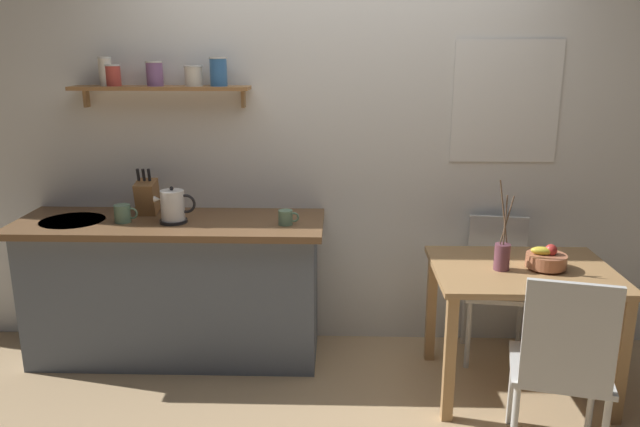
{
  "coord_description": "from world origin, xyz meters",
  "views": [
    {
      "loc": [
        0.0,
        -3.22,
        1.89
      ],
      "look_at": [
        -0.1,
        0.25,
        0.95
      ],
      "focal_mm": 34.79,
      "sensor_mm": 36.0,
      "label": 1
    }
  ],
  "objects_px": {
    "electric_kettle": "(173,207)",
    "coffee_mug_spare": "(286,217)",
    "dining_table": "(521,288)",
    "fruit_bowl": "(546,259)",
    "dining_chair_near": "(562,362)",
    "coffee_mug_by_sink": "(123,214)",
    "twig_vase": "(502,255)",
    "knife_block": "(147,196)",
    "dining_chair_far": "(497,279)"
  },
  "relations": [
    {
      "from": "dining_chair_far",
      "to": "coffee_mug_spare",
      "type": "relative_size",
      "value": 7.19
    },
    {
      "from": "dining_chair_far",
      "to": "coffee_mug_by_sink",
      "type": "bearing_deg",
      "value": -175.88
    },
    {
      "from": "electric_kettle",
      "to": "fruit_bowl",
      "type": "bearing_deg",
      "value": -7.54
    },
    {
      "from": "dining_table",
      "to": "coffee_mug_spare",
      "type": "bearing_deg",
      "value": 169.35
    },
    {
      "from": "dining_table",
      "to": "dining_chair_near",
      "type": "distance_m",
      "value": 0.66
    },
    {
      "from": "dining_chair_near",
      "to": "electric_kettle",
      "type": "relative_size",
      "value": 3.88
    },
    {
      "from": "dining_chair_near",
      "to": "coffee_mug_by_sink",
      "type": "distance_m",
      "value": 2.49
    },
    {
      "from": "electric_kettle",
      "to": "knife_block",
      "type": "relative_size",
      "value": 0.83
    },
    {
      "from": "dining_chair_near",
      "to": "fruit_bowl",
      "type": "xyz_separation_m",
      "value": [
        0.11,
        0.65,
        0.26
      ]
    },
    {
      "from": "electric_kettle",
      "to": "coffee_mug_by_sink",
      "type": "height_order",
      "value": "electric_kettle"
    },
    {
      "from": "coffee_mug_spare",
      "to": "dining_table",
      "type": "bearing_deg",
      "value": -10.65
    },
    {
      "from": "dining_chair_far",
      "to": "twig_vase",
      "type": "height_order",
      "value": "twig_vase"
    },
    {
      "from": "twig_vase",
      "to": "knife_block",
      "type": "bearing_deg",
      "value": 166.92
    },
    {
      "from": "dining_chair_far",
      "to": "electric_kettle",
      "type": "height_order",
      "value": "electric_kettle"
    },
    {
      "from": "dining_table",
      "to": "fruit_bowl",
      "type": "bearing_deg",
      "value": -2.87
    },
    {
      "from": "electric_kettle",
      "to": "twig_vase",
      "type": "bearing_deg",
      "value": -9.17
    },
    {
      "from": "twig_vase",
      "to": "coffee_mug_by_sink",
      "type": "distance_m",
      "value": 2.16
    },
    {
      "from": "dining_table",
      "to": "knife_block",
      "type": "xyz_separation_m",
      "value": [
        -2.17,
        0.45,
        0.39
      ]
    },
    {
      "from": "dining_chair_near",
      "to": "twig_vase",
      "type": "height_order",
      "value": "twig_vase"
    },
    {
      "from": "dining_table",
      "to": "fruit_bowl",
      "type": "relative_size",
      "value": 4.51
    },
    {
      "from": "dining_chair_near",
      "to": "coffee_mug_spare",
      "type": "distance_m",
      "value": 1.65
    },
    {
      "from": "dining_table",
      "to": "electric_kettle",
      "type": "xyz_separation_m",
      "value": [
        -1.97,
        0.27,
        0.37
      ]
    },
    {
      "from": "fruit_bowl",
      "to": "electric_kettle",
      "type": "distance_m",
      "value": 2.11
    },
    {
      "from": "twig_vase",
      "to": "coffee_mug_spare",
      "type": "height_order",
      "value": "twig_vase"
    },
    {
      "from": "dining_chair_near",
      "to": "coffee_mug_by_sink",
      "type": "bearing_deg",
      "value": 157.93
    },
    {
      "from": "coffee_mug_spare",
      "to": "dining_chair_near",
      "type": "bearing_deg",
      "value": -34.4
    },
    {
      "from": "twig_vase",
      "to": "coffee_mug_by_sink",
      "type": "xyz_separation_m",
      "value": [
        -2.14,
        0.29,
        0.13
      ]
    },
    {
      "from": "dining_chair_far",
      "to": "electric_kettle",
      "type": "relative_size",
      "value": 3.58
    },
    {
      "from": "coffee_mug_by_sink",
      "to": "coffee_mug_spare",
      "type": "relative_size",
      "value": 1.14
    },
    {
      "from": "dining_table",
      "to": "twig_vase",
      "type": "bearing_deg",
      "value": -167.9
    },
    {
      "from": "electric_kettle",
      "to": "dining_chair_near",
      "type": "bearing_deg",
      "value": -25.07
    },
    {
      "from": "fruit_bowl",
      "to": "electric_kettle",
      "type": "xyz_separation_m",
      "value": [
        -2.09,
        0.28,
        0.2
      ]
    },
    {
      "from": "dining_chair_far",
      "to": "knife_block",
      "type": "relative_size",
      "value": 2.96
    },
    {
      "from": "dining_chair_near",
      "to": "fruit_bowl",
      "type": "distance_m",
      "value": 0.71
    },
    {
      "from": "coffee_mug_by_sink",
      "to": "dining_chair_near",
      "type": "bearing_deg",
      "value": -22.07
    },
    {
      "from": "electric_kettle",
      "to": "coffee_mug_spare",
      "type": "bearing_deg",
      "value": -2.08
    },
    {
      "from": "dining_chair_near",
      "to": "coffee_mug_spare",
      "type": "relative_size",
      "value": 7.78
    },
    {
      "from": "dining_chair_near",
      "to": "twig_vase",
      "type": "bearing_deg",
      "value": 102.11
    },
    {
      "from": "coffee_mug_by_sink",
      "to": "dining_chair_far",
      "type": "bearing_deg",
      "value": 4.12
    },
    {
      "from": "dining_chair_far",
      "to": "coffee_mug_spare",
      "type": "xyz_separation_m",
      "value": [
        -1.29,
        -0.18,
        0.44
      ]
    },
    {
      "from": "coffee_mug_by_sink",
      "to": "coffee_mug_spare",
      "type": "bearing_deg",
      "value": -1.28
    },
    {
      "from": "coffee_mug_spare",
      "to": "coffee_mug_by_sink",
      "type": "bearing_deg",
      "value": 178.72
    },
    {
      "from": "dining_chair_near",
      "to": "dining_chair_far",
      "type": "distance_m",
      "value": 1.08
    },
    {
      "from": "dining_table",
      "to": "dining_chair_far",
      "type": "height_order",
      "value": "dining_chair_far"
    },
    {
      "from": "fruit_bowl",
      "to": "coffee_mug_spare",
      "type": "bearing_deg",
      "value": 169.97
    },
    {
      "from": "dining_chair_far",
      "to": "coffee_mug_spare",
      "type": "bearing_deg",
      "value": -171.91
    },
    {
      "from": "coffee_mug_by_sink",
      "to": "fruit_bowl",
      "type": "bearing_deg",
      "value": -6.54
    },
    {
      "from": "dining_table",
      "to": "coffee_mug_spare",
      "type": "height_order",
      "value": "coffee_mug_spare"
    },
    {
      "from": "dining_chair_near",
      "to": "dining_chair_far",
      "type": "height_order",
      "value": "dining_chair_near"
    },
    {
      "from": "twig_vase",
      "to": "knife_block",
      "type": "xyz_separation_m",
      "value": [
        -2.05,
        0.48,
        0.19
      ]
    }
  ]
}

